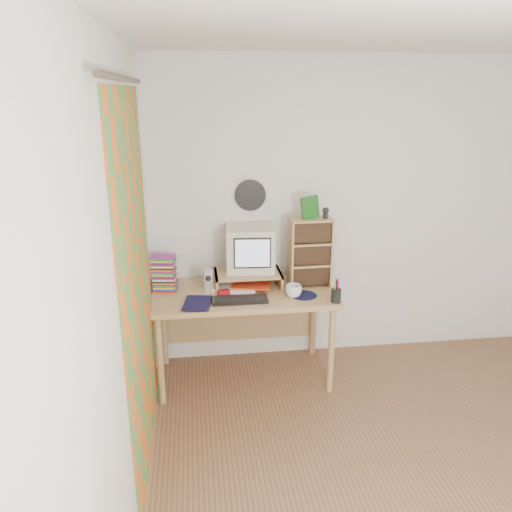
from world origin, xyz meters
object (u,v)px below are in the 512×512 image
object	(u,v)px
crt_monitor	(250,249)
dvd_stack	(165,275)
desk	(242,304)
cd_rack	(310,252)
keyboard	(240,300)
mug	(294,291)
diary	(184,302)

from	to	relation	value
crt_monitor	dvd_stack	distance (m)	0.69
desk	cd_rack	distance (m)	0.67
crt_monitor	cd_rack	bearing A→B (deg)	-4.07
keyboard	mug	distance (m)	0.41
dvd_stack	diary	world-z (taller)	dvd_stack
cd_rack	crt_monitor	bearing A→B (deg)	169.95
desk	crt_monitor	bearing A→B (deg)	48.92
desk	mug	bearing A→B (deg)	-30.82
crt_monitor	cd_rack	world-z (taller)	cd_rack
crt_monitor	mug	size ratio (longest dim) A/B	2.99
dvd_stack	diary	xyz separation A→B (m)	(0.15, -0.30, -0.10)
crt_monitor	desk	bearing A→B (deg)	-126.62
desk	cd_rack	xyz separation A→B (m)	(0.54, 0.02, 0.41)
dvd_stack	diary	size ratio (longest dim) A/B	1.03
crt_monitor	diary	distance (m)	0.68
desk	cd_rack	size ratio (longest dim) A/B	2.57
diary	cd_rack	bearing A→B (deg)	24.53
desk	crt_monitor	size ratio (longest dim) A/B	3.85
cd_rack	mug	size ratio (longest dim) A/B	4.47
keyboard	dvd_stack	bearing A→B (deg)	152.06
keyboard	cd_rack	distance (m)	0.69
mug	diary	size ratio (longest dim) A/B	0.52
keyboard	dvd_stack	size ratio (longest dim) A/B	1.68
keyboard	crt_monitor	bearing A→B (deg)	71.43
dvd_stack	diary	distance (m)	0.35
cd_rack	dvd_stack	bearing A→B (deg)	177.30
diary	crt_monitor	bearing A→B (deg)	42.27
cd_rack	desk	bearing A→B (deg)	-179.66
crt_monitor	mug	world-z (taller)	crt_monitor
dvd_stack	cd_rack	xyz separation A→B (m)	(1.13, -0.02, 0.15)
keyboard	cd_rack	size ratio (longest dim) A/B	0.75
mug	diary	distance (m)	0.82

